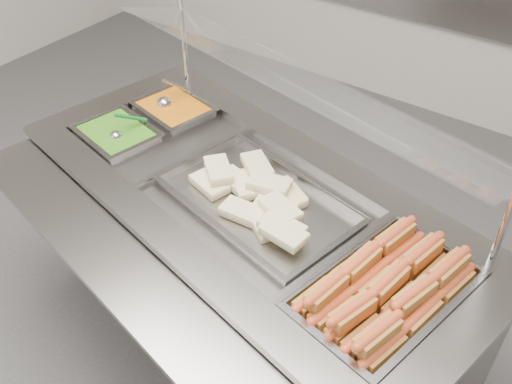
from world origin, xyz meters
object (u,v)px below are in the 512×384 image
Objects in this scene: pan_wraps at (258,204)px; serving_spoon at (119,133)px; ladle at (165,103)px; steam_counter at (248,274)px; sneeze_guard at (293,80)px; pan_hotdogs at (384,297)px.

pan_wraps is 0.63m from serving_spoon.
serving_spoon is (0.01, -0.26, 0.00)m from ladle.
steam_counter is 0.76m from ladle.
pan_hotdogs is (0.51, -0.31, -0.37)m from sneeze_guard.
sneeze_guard is 0.71m from ladle.
steam_counter is 0.68m from pan_hotdogs.
ladle is at bearing 92.00° from serving_spoon.
pan_hotdogs is (0.56, -0.12, 0.37)m from steam_counter.
steam_counter is 0.39m from pan_wraps.
sneeze_guard is 0.73m from serving_spoon.
sneeze_guard reaches higher than pan_wraps.
pan_wraps is at bearing -86.66° from sneeze_guard.
steam_counter is 10.73× the size of ladle.
pan_wraps is at bearing 167.99° from pan_hotdogs.
ladle is at bearing 175.31° from sneeze_guard.
pan_wraps is at bearing 0.51° from serving_spoon.
steam_counter is at bearing 167.99° from pan_hotdogs.
ladle reaches higher than serving_spoon.
serving_spoon reaches higher than steam_counter.
pan_wraps is 0.69m from ladle.
sneeze_guard is (0.04, 0.19, 0.74)m from steam_counter.
pan_wraps is at bearing -12.01° from steam_counter.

